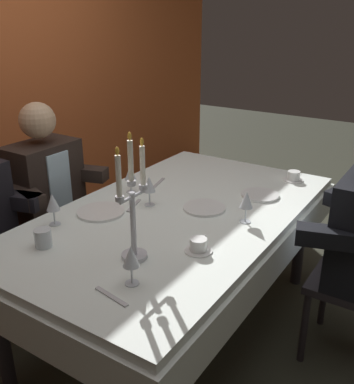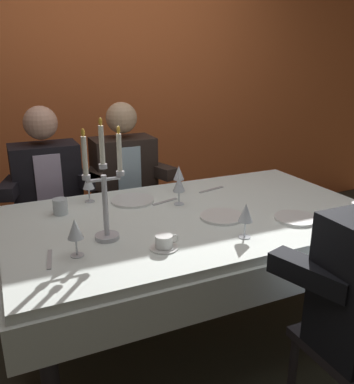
% 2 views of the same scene
% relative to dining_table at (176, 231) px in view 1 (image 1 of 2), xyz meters
% --- Properties ---
extents(ground_plane, '(12.00, 12.00, 0.00)m').
position_rel_dining_table_xyz_m(ground_plane, '(0.00, 0.00, -0.62)').
color(ground_plane, '#35362A').
extents(dining_table, '(1.94, 1.14, 0.74)m').
position_rel_dining_table_xyz_m(dining_table, '(0.00, 0.00, 0.00)').
color(dining_table, white).
rests_on(dining_table, ground_plane).
extents(candelabra, '(0.19, 0.11, 0.55)m').
position_rel_dining_table_xyz_m(candelabra, '(-0.50, -0.11, 0.34)').
color(candelabra, silver).
rests_on(candelabra, dining_table).
extents(dinner_plate_0, '(0.22, 0.22, 0.01)m').
position_rel_dining_table_xyz_m(dinner_plate_0, '(0.10, -0.11, 0.13)').
color(dinner_plate_0, white).
rests_on(dinner_plate_0, dining_table).
extents(dinner_plate_1, '(0.25, 0.25, 0.01)m').
position_rel_dining_table_xyz_m(dinner_plate_1, '(-0.23, 0.32, 0.13)').
color(dinner_plate_1, white).
rests_on(dinner_plate_1, dining_table).
extents(dinner_plate_2, '(0.21, 0.21, 0.01)m').
position_rel_dining_table_xyz_m(dinner_plate_2, '(0.43, -0.29, 0.13)').
color(dinner_plate_2, white).
rests_on(dinner_plate_2, dining_table).
extents(wine_glass_0, '(0.07, 0.07, 0.16)m').
position_rel_dining_table_xyz_m(wine_glass_0, '(-0.01, 0.16, 0.23)').
color(wine_glass_0, silver).
rests_on(wine_glass_0, dining_table).
extents(wine_glass_1, '(0.07, 0.07, 0.16)m').
position_rel_dining_table_xyz_m(wine_glass_1, '(-0.66, -0.23, 0.23)').
color(wine_glass_1, silver).
rests_on(wine_glass_1, dining_table).
extents(wine_glass_2, '(0.07, 0.07, 0.16)m').
position_rel_dining_table_xyz_m(wine_glass_2, '(0.08, 0.36, 0.24)').
color(wine_glass_2, silver).
rests_on(wine_glass_2, dining_table).
extents(wine_glass_3, '(0.07, 0.07, 0.16)m').
position_rel_dining_table_xyz_m(wine_glass_3, '(-0.46, 0.41, 0.24)').
color(wine_glass_3, silver).
rests_on(wine_glass_3, dining_table).
extents(wine_glass_4, '(0.07, 0.07, 0.16)m').
position_rel_dining_table_xyz_m(wine_glass_4, '(0.08, -0.36, 0.24)').
color(wine_glass_4, silver).
rests_on(wine_glass_4, dining_table).
extents(water_tumbler_0, '(0.08, 0.08, 0.08)m').
position_rel_dining_table_xyz_m(water_tumbler_0, '(-0.64, 0.29, 0.16)').
color(water_tumbler_0, silver).
rests_on(water_tumbler_0, dining_table).
extents(coffee_cup_0, '(0.13, 0.12, 0.06)m').
position_rel_dining_table_xyz_m(coffee_cup_0, '(0.78, -0.36, 0.15)').
color(coffee_cup_0, white).
rests_on(coffee_cup_0, dining_table).
extents(coffee_cup_1, '(0.13, 0.12, 0.06)m').
position_rel_dining_table_xyz_m(coffee_cup_1, '(-0.30, -0.31, 0.15)').
color(coffee_cup_1, white).
rests_on(coffee_cup_1, dining_table).
extents(knife_0, '(0.19, 0.06, 0.01)m').
position_rel_dining_table_xyz_m(knife_0, '(0.28, 0.31, 0.12)').
color(knife_0, '#B7B7BC').
rests_on(knife_0, dining_table).
extents(fork_1, '(0.05, 0.17, 0.01)m').
position_rel_dining_table_xyz_m(fork_1, '(-0.77, -0.22, 0.12)').
color(fork_1, '#B7B7BC').
rests_on(fork_1, dining_table).
extents(fork_2, '(0.17, 0.06, 0.01)m').
position_rel_dining_table_xyz_m(fork_2, '(-0.07, 0.23, 0.12)').
color(fork_2, '#B7B7BC').
rests_on(fork_2, dining_table).
extents(seated_diner_1, '(0.63, 0.48, 1.24)m').
position_rel_dining_table_xyz_m(seated_diner_1, '(-0.11, 0.89, 0.11)').
color(seated_diner_1, '#262326').
rests_on(seated_diner_1, ground_plane).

